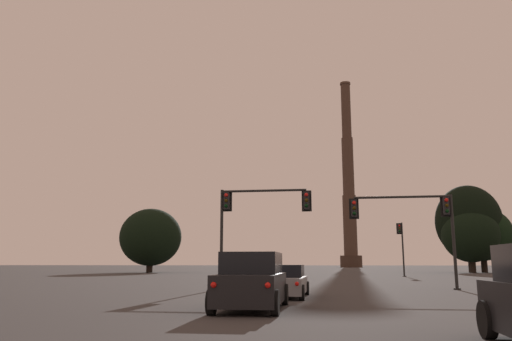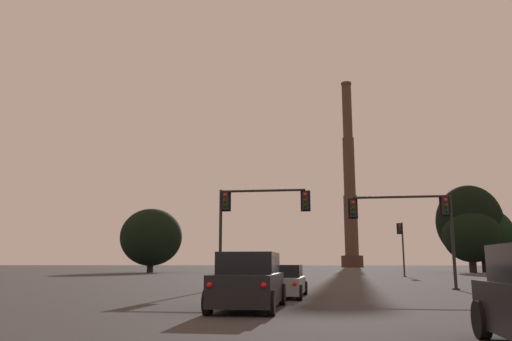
{
  "view_description": "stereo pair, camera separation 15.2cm",
  "coord_description": "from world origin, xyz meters",
  "px_view_note": "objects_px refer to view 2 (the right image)",
  "views": [
    {
      "loc": [
        -0.84,
        -0.41,
        1.52
      ],
      "look_at": [
        -8.44,
        51.35,
        11.21
      ],
      "focal_mm": 35.0,
      "sensor_mm": 36.0,
      "label": 1
    },
    {
      "loc": [
        -0.69,
        -0.39,
        1.52
      ],
      "look_at": [
        -8.44,
        51.35,
        11.21
      ],
      "focal_mm": 35.0,
      "sensor_mm": 36.0,
      "label": 2
    }
  ],
  "objects_px": {
    "sedan_left_lane_front": "(283,282)",
    "traffic_light_overhead_left": "(250,212)",
    "traffic_light_overhead_right": "(415,216)",
    "smokestack": "(350,192)",
    "traffic_light_far_right": "(402,241)",
    "suv_left_lane_second": "(249,282)"
  },
  "relations": [
    {
      "from": "sedan_left_lane_front",
      "to": "traffic_light_overhead_left",
      "type": "relative_size",
      "value": 0.81
    },
    {
      "from": "traffic_light_overhead_right",
      "to": "smokestack",
      "type": "height_order",
      "value": "smokestack"
    },
    {
      "from": "traffic_light_overhead_right",
      "to": "traffic_light_far_right",
      "type": "height_order",
      "value": "traffic_light_far_right"
    },
    {
      "from": "suv_left_lane_second",
      "to": "traffic_light_overhead_right",
      "type": "height_order",
      "value": "traffic_light_overhead_right"
    },
    {
      "from": "traffic_light_far_right",
      "to": "smokestack",
      "type": "bearing_deg",
      "value": 90.56
    },
    {
      "from": "traffic_light_overhead_left",
      "to": "traffic_light_far_right",
      "type": "relative_size",
      "value": 0.98
    },
    {
      "from": "sedan_left_lane_front",
      "to": "suv_left_lane_second",
      "type": "bearing_deg",
      "value": -94.47
    },
    {
      "from": "sedan_left_lane_front",
      "to": "traffic_light_far_right",
      "type": "height_order",
      "value": "traffic_light_far_right"
    },
    {
      "from": "sedan_left_lane_front",
      "to": "smokestack",
      "type": "height_order",
      "value": "smokestack"
    },
    {
      "from": "suv_left_lane_second",
      "to": "traffic_light_far_right",
      "type": "distance_m",
      "value": 43.11
    },
    {
      "from": "traffic_light_overhead_left",
      "to": "traffic_light_far_right",
      "type": "xyz_separation_m",
      "value": [
        12.55,
        29.17,
        -0.55
      ]
    },
    {
      "from": "suv_left_lane_second",
      "to": "traffic_light_far_right",
      "type": "relative_size",
      "value": 0.82
    },
    {
      "from": "traffic_light_overhead_right",
      "to": "traffic_light_overhead_left",
      "type": "relative_size",
      "value": 1.04
    },
    {
      "from": "sedan_left_lane_front",
      "to": "traffic_light_far_right",
      "type": "relative_size",
      "value": 0.79
    },
    {
      "from": "suv_left_lane_second",
      "to": "traffic_light_overhead_left",
      "type": "xyz_separation_m",
      "value": [
        -1.98,
        12.51,
        3.59
      ]
    },
    {
      "from": "traffic_light_overhead_left",
      "to": "smokestack",
      "type": "bearing_deg",
      "value": 85.38
    },
    {
      "from": "traffic_light_overhead_left",
      "to": "smokestack",
      "type": "distance_m",
      "value": 143.74
    },
    {
      "from": "suv_left_lane_second",
      "to": "smokestack",
      "type": "distance_m",
      "value": 156.47
    },
    {
      "from": "traffic_light_far_right",
      "to": "sedan_left_lane_front",
      "type": "bearing_deg",
      "value": -105.8
    },
    {
      "from": "traffic_light_overhead_right",
      "to": "smokestack",
      "type": "relative_size",
      "value": 0.09
    },
    {
      "from": "traffic_light_overhead_right",
      "to": "traffic_light_overhead_left",
      "type": "height_order",
      "value": "traffic_light_overhead_left"
    },
    {
      "from": "traffic_light_overhead_right",
      "to": "traffic_light_far_right",
      "type": "distance_m",
      "value": 28.08
    }
  ]
}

